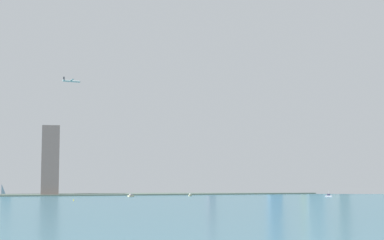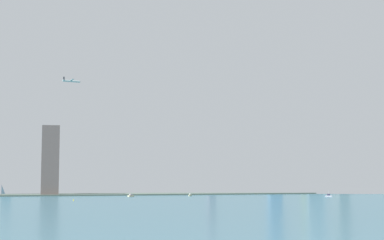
# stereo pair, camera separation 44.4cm
# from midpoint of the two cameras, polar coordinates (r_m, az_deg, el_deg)

# --- Properties ---
(ground_plane) EXTENTS (6000.00, 6000.00, 0.00)m
(ground_plane) POSITION_cam_midpoint_polar(r_m,az_deg,el_deg) (463.13, 8.71, -9.49)
(ground_plane) COLOR #376577
(waterfront_pier) EXTENTS (960.82, 60.12, 2.18)m
(waterfront_pier) POSITION_cam_midpoint_polar(r_m,az_deg,el_deg) (978.07, -3.09, -7.20)
(waterfront_pier) COLOR #526358
(waterfront_pier) RESTS_ON ground
(skyscraper_0) EXTENTS (12.41, 20.04, 108.35)m
(skyscraper_0) POSITION_cam_midpoint_polar(r_m,az_deg,el_deg) (1071.96, 1.88, -4.19)
(skyscraper_0) COLOR gray
(skyscraper_0) RESTS_ON ground
(skyscraper_1) EXTENTS (19.96, 23.30, 184.56)m
(skyscraper_1) POSITION_cam_midpoint_polar(r_m,az_deg,el_deg) (1087.87, 14.25, -2.13)
(skyscraper_1) COLOR gray
(skyscraper_1) RESTS_ON ground
(skyscraper_3) EXTENTS (20.46, 25.72, 143.08)m
(skyscraper_3) POSITION_cam_midpoint_polar(r_m,az_deg,el_deg) (1160.14, 11.23, -3.39)
(skyscraper_3) COLOR #777857
(skyscraper_3) RESTS_ON ground
(skyscraper_4) EXTENTS (27.22, 16.36, 110.61)m
(skyscraper_4) POSITION_cam_midpoint_polar(r_m,az_deg,el_deg) (950.10, -13.61, -3.85)
(skyscraper_4) COLOR #71615C
(skyscraper_4) RESTS_ON ground
(skyscraper_5) EXTENTS (15.71, 14.60, 58.86)m
(skyscraper_5) POSITION_cam_midpoint_polar(r_m,az_deg,el_deg) (1063.98, -17.56, -5.28)
(skyscraper_5) COLOR slate
(skyscraper_5) RESTS_ON ground
(skyscraper_6) EXTENTS (24.72, 24.05, 154.60)m
(skyscraper_6) POSITION_cam_midpoint_polar(r_m,az_deg,el_deg) (1088.72, 11.94, -2.96)
(skyscraper_6) COLOR #A6BBD0
(skyscraper_6) RESTS_ON ground
(skyscraper_7) EXTENTS (22.21, 16.53, 179.38)m
(skyscraper_7) POSITION_cam_midpoint_polar(r_m,az_deg,el_deg) (1035.28, 8.03, -2.32)
(skyscraper_7) COLOR #597AAA
(skyscraper_7) RESTS_ON ground
(boat_3) EXTENTS (6.12, 5.85, 3.80)m
(boat_3) POSITION_cam_midpoint_polar(r_m,az_deg,el_deg) (916.31, -0.18, -7.32)
(boat_3) COLOR beige
(boat_3) RESTS_ON ground
(boat_4) EXTENTS (10.75, 10.06, 3.96)m
(boat_4) POSITION_cam_midpoint_polar(r_m,az_deg,el_deg) (897.04, -5.97, -7.33)
(boat_4) COLOR beige
(boat_4) RESTS_ON ground
(boat_5) EXTENTS (10.03, 5.28, 9.37)m
(boat_5) POSITION_cam_midpoint_polar(r_m,az_deg,el_deg) (909.19, 13.16, -7.19)
(boat_5) COLOR silver
(boat_5) RESTS_ON ground
(channel_buoy_0) EXTENTS (1.38, 1.38, 2.59)m
(channel_buoy_0) POSITION_cam_midpoint_polar(r_m,az_deg,el_deg) (776.13, -11.45, -7.61)
(channel_buoy_0) COLOR yellow
(channel_buoy_0) RESTS_ON ground
(airplane) EXTENTS (29.49, 31.13, 8.25)m
(airplane) POSITION_cam_midpoint_polar(r_m,az_deg,el_deg) (990.94, -11.64, 3.73)
(airplane) COLOR #A6C0C1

